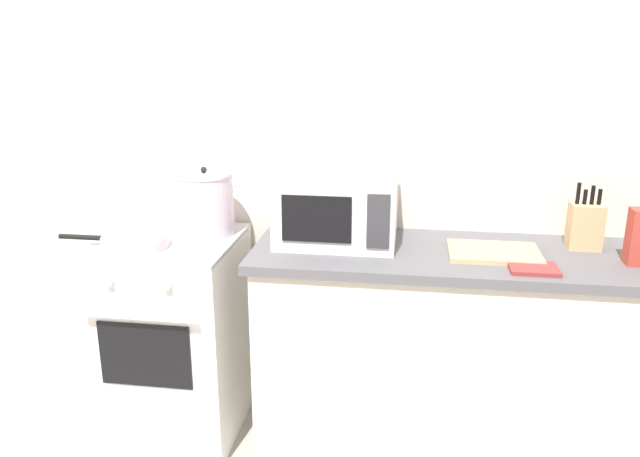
# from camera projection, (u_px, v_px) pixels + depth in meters

# --- Properties ---
(back_wall) EXTENTS (4.40, 0.10, 2.50)m
(back_wall) POSITION_uv_depth(u_px,v_px,m) (326.00, 153.00, 2.87)
(back_wall) COLOR silver
(back_wall) RESTS_ON ground_plane
(lower_cabinet_right) EXTENTS (1.64, 0.56, 0.88)m
(lower_cabinet_right) POSITION_uv_depth(u_px,v_px,m) (452.00, 357.00, 2.69)
(lower_cabinet_right) COLOR beige
(lower_cabinet_right) RESTS_ON ground_plane
(countertop_right) EXTENTS (1.70, 0.60, 0.04)m
(countertop_right) POSITION_uv_depth(u_px,v_px,m) (459.00, 256.00, 2.55)
(countertop_right) COLOR #59595E
(countertop_right) RESTS_ON lower_cabinet_right
(stove) EXTENTS (0.60, 0.64, 0.92)m
(stove) POSITION_uv_depth(u_px,v_px,m) (173.00, 335.00, 2.84)
(stove) COLOR white
(stove) RESTS_ON ground_plane
(stock_pot) EXTENTS (0.34, 0.25, 0.31)m
(stock_pot) POSITION_uv_depth(u_px,v_px,m) (206.00, 204.00, 2.74)
(stock_pot) COLOR silver
(stock_pot) RESTS_ON stove
(frying_pan) EXTENTS (0.47, 0.27, 0.05)m
(frying_pan) POSITION_uv_depth(u_px,v_px,m) (134.00, 242.00, 2.59)
(frying_pan) COLOR silver
(frying_pan) RESTS_ON stove
(microwave) EXTENTS (0.50, 0.37, 0.30)m
(microwave) POSITION_uv_depth(u_px,v_px,m) (337.00, 208.00, 2.63)
(microwave) COLOR white
(microwave) RESTS_ON countertop_right
(cutting_board) EXTENTS (0.36, 0.26, 0.02)m
(cutting_board) POSITION_uv_depth(u_px,v_px,m) (494.00, 253.00, 2.51)
(cutting_board) COLOR tan
(cutting_board) RESTS_ON countertop_right
(knife_block) EXTENTS (0.13, 0.10, 0.28)m
(knife_block) POSITION_uv_depth(u_px,v_px,m) (585.00, 226.00, 2.56)
(knife_block) COLOR tan
(knife_block) RESTS_ON countertop_right
(pasta_box) EXTENTS (0.08, 0.08, 0.22)m
(pasta_box) POSITION_uv_depth(u_px,v_px,m) (639.00, 237.00, 2.37)
(pasta_box) COLOR #B73D33
(pasta_box) RESTS_ON countertop_right
(oven_mitt) EXTENTS (0.18, 0.14, 0.02)m
(oven_mitt) POSITION_uv_depth(u_px,v_px,m) (533.00, 268.00, 2.34)
(oven_mitt) COLOR #993333
(oven_mitt) RESTS_ON countertop_right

